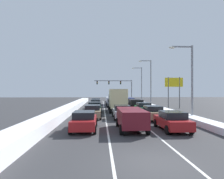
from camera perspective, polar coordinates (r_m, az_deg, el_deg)
name	(u,v)px	position (r m, az deg, el deg)	size (l,w,h in m)	color
ground_plane	(117,113)	(28.56, 1.37, -6.64)	(127.50, 127.50, 0.00)	#333335
lane_stripe_between_right_lane_and_center_lane	(125,109)	(33.58, 3.63, -5.67)	(0.14, 53.94, 0.01)	silver
lane_stripe_between_center_lane_and_left_lane	(104,109)	(33.36, -2.21, -5.71)	(0.14, 53.94, 0.01)	silver
snow_bank_right_shoulder	(156,108)	(34.58, 12.42, -5.07)	(1.46, 53.94, 0.53)	white
snow_bank_left_shoulder	(72,107)	(33.66, -11.30, -4.89)	(1.82, 53.94, 0.89)	white
sedan_red_right_lane_nearest	(172,121)	(16.86, 16.72, -8.48)	(2.00, 4.50, 1.51)	maroon
sedan_tan_right_lane_second	(153,113)	(22.27, 11.48, -6.47)	(2.00, 4.50, 1.51)	#937F60
sedan_green_right_lane_third	(143,108)	(27.72, 8.92, -5.24)	(2.00, 4.50, 1.51)	#1E5633
suv_black_right_lane_fourth	(135,103)	(33.75, 6.53, -3.92)	(2.16, 4.90, 1.67)	black
suv_navy_right_lane_fifth	(128,101)	(40.23, 4.64, -3.32)	(2.16, 4.90, 1.67)	navy
suv_maroon_center_lane_nearest	(131,117)	(16.25, 5.47, -7.90)	(2.16, 4.90, 1.67)	maroon
sedan_silver_center_lane_second	(122,112)	(22.71, 2.80, -6.35)	(2.00, 4.50, 1.51)	#B7BABF
box_truck_center_lane_third	(117,99)	(29.97, 1.51, -2.69)	(2.53, 7.20, 3.36)	#38383D
sedan_gray_center_lane_fourth	(112,103)	(38.62, -0.05, -3.83)	(2.00, 4.50, 1.51)	slate
suv_white_center_lane_fifth	(110,100)	(44.46, -0.44, -3.03)	(2.16, 4.90, 1.67)	silver
sedan_red_left_lane_nearest	(84,121)	(16.33, -7.89, -8.76)	(2.00, 4.50, 1.51)	maroon
sedan_tan_left_lane_second	(93,111)	(23.14, -5.51, -6.24)	(2.00, 4.50, 1.51)	#937F60
sedan_green_left_lane_third	(95,107)	(29.02, -4.99, -5.02)	(2.00, 4.50, 1.51)	#1E5633
sedan_black_left_lane_fourth	(96,104)	(35.81, -4.66, -4.11)	(2.00, 4.50, 1.51)	black
sedan_navy_left_lane_fifth	(96,102)	(42.19, -4.60, -3.52)	(2.00, 4.50, 1.51)	navy
traffic_light_gantry	(118,85)	(57.95, 1.85, 1.30)	(10.94, 0.47, 6.20)	slate
street_lamp_right_near	(189,75)	(23.00, 21.02, 3.81)	(2.66, 0.36, 8.00)	gray
street_lamp_right_mid	(149,79)	(41.80, 10.57, 2.99)	(2.66, 0.36, 9.39)	gray
street_lamp_right_far	(140,82)	(51.38, 8.05, 2.17)	(2.66, 0.36, 9.02)	gray
roadside_sign_right	(174,86)	(36.77, 17.21, 1.08)	(3.20, 0.16, 5.50)	#59595B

